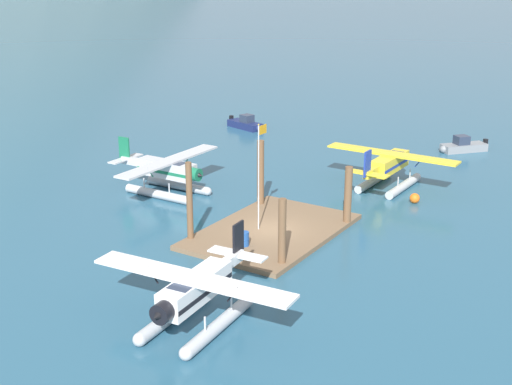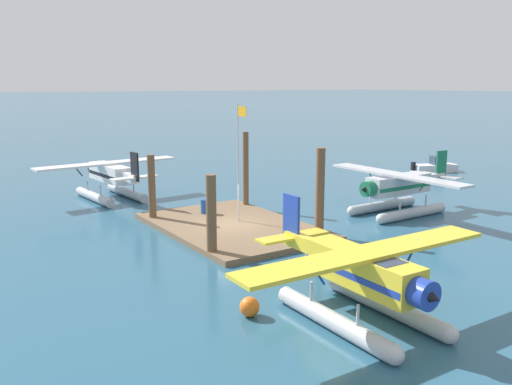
{
  "view_description": "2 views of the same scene",
  "coord_description": "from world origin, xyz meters",
  "px_view_note": "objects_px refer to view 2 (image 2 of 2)",
  "views": [
    {
      "loc": [
        -35.08,
        -21.2,
        16.38
      ],
      "look_at": [
        2.38,
        2.7,
        1.63
      ],
      "focal_mm": 48.14,
      "sensor_mm": 36.0,
      "label": 1
    },
    {
      "loc": [
        26.02,
        -15.5,
        8.24
      ],
      "look_at": [
        2.15,
        0.25,
        2.49
      ],
      "focal_mm": 37.88,
      "sensor_mm": 36.0,
      "label": 2
    }
  ],
  "objects_px": {
    "seaplane_yellow_stbd_aft": "(362,279)",
    "boat_white_open_north": "(436,167)",
    "seaplane_white_port_aft": "(110,178)",
    "seaplane_silver_bow_right": "(398,190)",
    "flagpole": "(239,150)",
    "fuel_drum": "(205,206)",
    "mooring_buoy": "(250,307)"
  },
  "relations": [
    {
      "from": "seaplane_yellow_stbd_aft",
      "to": "boat_white_open_north",
      "type": "xyz_separation_m",
      "value": [
        -20.42,
        29.77,
        -1.09
      ]
    },
    {
      "from": "seaplane_white_port_aft",
      "to": "seaplane_silver_bow_right",
      "type": "height_order",
      "value": "same"
    },
    {
      "from": "flagpole",
      "to": "seaplane_white_port_aft",
      "type": "distance_m",
      "value": 12.68
    },
    {
      "from": "fuel_drum",
      "to": "seaplane_yellow_stbd_aft",
      "type": "height_order",
      "value": "seaplane_yellow_stbd_aft"
    },
    {
      "from": "fuel_drum",
      "to": "boat_white_open_north",
      "type": "bearing_deg",
      "value": 98.43
    },
    {
      "from": "mooring_buoy",
      "to": "seaplane_yellow_stbd_aft",
      "type": "height_order",
      "value": "seaplane_yellow_stbd_aft"
    },
    {
      "from": "flagpole",
      "to": "seaplane_white_port_aft",
      "type": "height_order",
      "value": "flagpole"
    },
    {
      "from": "mooring_buoy",
      "to": "seaplane_silver_bow_right",
      "type": "bearing_deg",
      "value": 115.82
    },
    {
      "from": "flagpole",
      "to": "seaplane_yellow_stbd_aft",
      "type": "height_order",
      "value": "flagpole"
    },
    {
      "from": "fuel_drum",
      "to": "seaplane_silver_bow_right",
      "type": "bearing_deg",
      "value": 61.31
    },
    {
      "from": "flagpole",
      "to": "seaplane_silver_bow_right",
      "type": "xyz_separation_m",
      "value": [
        3.04,
        10.08,
        -2.95
      ]
    },
    {
      "from": "seaplane_yellow_stbd_aft",
      "to": "flagpole",
      "type": "bearing_deg",
      "value": 166.19
    },
    {
      "from": "fuel_drum",
      "to": "seaplane_silver_bow_right",
      "type": "xyz_separation_m",
      "value": [
        5.92,
        10.81,
        0.84
      ]
    },
    {
      "from": "seaplane_silver_bow_right",
      "to": "boat_white_open_north",
      "type": "height_order",
      "value": "seaplane_silver_bow_right"
    },
    {
      "from": "fuel_drum",
      "to": "mooring_buoy",
      "type": "distance_m",
      "value": 14.97
    },
    {
      "from": "fuel_drum",
      "to": "seaplane_white_port_aft",
      "type": "distance_m",
      "value": 9.41
    },
    {
      "from": "mooring_buoy",
      "to": "boat_white_open_north",
      "type": "height_order",
      "value": "boat_white_open_north"
    },
    {
      "from": "seaplane_white_port_aft",
      "to": "mooring_buoy",
      "type": "bearing_deg",
      "value": -6.38
    },
    {
      "from": "fuel_drum",
      "to": "seaplane_silver_bow_right",
      "type": "height_order",
      "value": "seaplane_silver_bow_right"
    },
    {
      "from": "mooring_buoy",
      "to": "seaplane_silver_bow_right",
      "type": "height_order",
      "value": "seaplane_silver_bow_right"
    },
    {
      "from": "seaplane_yellow_stbd_aft",
      "to": "fuel_drum",
      "type": "bearing_deg",
      "value": 171.03
    },
    {
      "from": "mooring_buoy",
      "to": "seaplane_white_port_aft",
      "type": "distance_m",
      "value": 22.9
    },
    {
      "from": "seaplane_yellow_stbd_aft",
      "to": "seaplane_silver_bow_right",
      "type": "bearing_deg",
      "value": 128.01
    },
    {
      "from": "flagpole",
      "to": "seaplane_yellow_stbd_aft",
      "type": "bearing_deg",
      "value": -13.81
    },
    {
      "from": "flagpole",
      "to": "mooring_buoy",
      "type": "relative_size",
      "value": 9.42
    },
    {
      "from": "mooring_buoy",
      "to": "seaplane_white_port_aft",
      "type": "bearing_deg",
      "value": 173.62
    },
    {
      "from": "mooring_buoy",
      "to": "seaplane_yellow_stbd_aft",
      "type": "relative_size",
      "value": 0.07
    },
    {
      "from": "mooring_buoy",
      "to": "seaplane_yellow_stbd_aft",
      "type": "xyz_separation_m",
      "value": [
        2.52,
        3.04,
        1.21
      ]
    },
    {
      "from": "fuel_drum",
      "to": "flagpole",
      "type": "bearing_deg",
      "value": 14.34
    },
    {
      "from": "flagpole",
      "to": "seaplane_yellow_stbd_aft",
      "type": "relative_size",
      "value": 0.66
    },
    {
      "from": "seaplane_white_port_aft",
      "to": "boat_white_open_north",
      "type": "xyz_separation_m",
      "value": [
        4.82,
        30.26,
        -1.09
      ]
    },
    {
      "from": "seaplane_silver_bow_right",
      "to": "mooring_buoy",
      "type": "bearing_deg",
      "value": -64.18
    }
  ]
}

